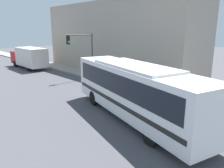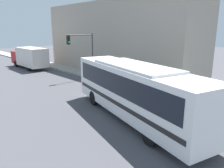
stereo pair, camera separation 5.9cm
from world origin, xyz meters
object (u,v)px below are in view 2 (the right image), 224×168
(parking_meter, at_px, (109,72))
(pedestrian_near_corner, at_px, (127,73))
(delivery_truck, at_px, (29,57))
(fire_hydrant, at_px, (126,81))
(traffic_light_pole, at_px, (83,47))
(city_bus, at_px, (134,88))

(parking_meter, bearing_deg, pedestrian_near_corner, -56.77)
(parking_meter, bearing_deg, delivery_truck, 100.74)
(fire_hydrant, xyz_separation_m, pedestrian_near_corner, (1.06, 0.87, 0.54))
(fire_hydrant, height_order, traffic_light_pole, traffic_light_pole)
(fire_hydrant, bearing_deg, parking_meter, 90.00)
(city_bus, height_order, pedestrian_near_corner, city_bus)
(delivery_truck, relative_size, traffic_light_pole, 1.64)
(pedestrian_near_corner, bearing_deg, fire_hydrant, -140.71)
(parking_meter, bearing_deg, traffic_light_pole, 110.46)
(delivery_truck, relative_size, fire_hydrant, 11.21)
(city_bus, relative_size, delivery_truck, 1.47)
(fire_hydrant, relative_size, traffic_light_pole, 0.15)
(fire_hydrant, distance_m, traffic_light_pole, 6.12)
(traffic_light_pole, distance_m, pedestrian_near_corner, 5.44)
(parking_meter, bearing_deg, city_bus, -122.89)
(traffic_light_pole, bearing_deg, fire_hydrant, -78.81)
(traffic_light_pole, bearing_deg, city_bus, -111.02)
(traffic_light_pole, xyz_separation_m, parking_meter, (1.04, -2.80, -2.36))
(city_bus, bearing_deg, parking_meter, 71.66)
(city_bus, relative_size, fire_hydrant, 16.50)
(delivery_truck, height_order, pedestrian_near_corner, delivery_truck)
(delivery_truck, distance_m, traffic_light_pole, 10.99)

